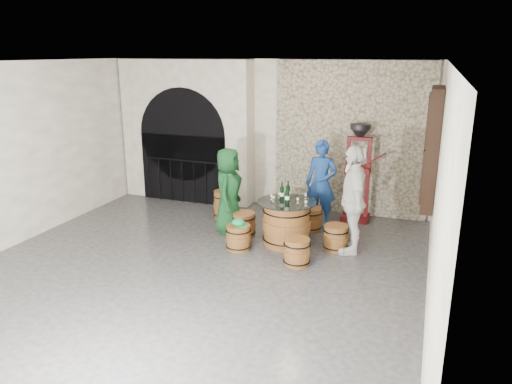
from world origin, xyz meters
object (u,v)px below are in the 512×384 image
(barrel_table, at_px, (286,223))
(barrel_stool_near_right, at_px, (297,252))
(person_green, at_px, (228,191))
(wine_bottle_center, at_px, (287,196))
(corking_press, at_px, (358,166))
(barrel_stool_right, at_px, (336,238))
(barrel_stool_near_left, at_px, (238,237))
(barrel_stool_left, at_px, (244,224))
(person_white, at_px, (353,200))
(wine_bottle_left, at_px, (282,193))
(side_barrel, at_px, (224,205))
(wine_bottle_right, at_px, (288,191))
(person_blue, at_px, (321,183))
(barrel_stool_far, at_px, (311,219))

(barrel_table, relative_size, barrel_stool_near_right, 2.34)
(person_green, relative_size, wine_bottle_center, 5.06)
(person_green, distance_m, corking_press, 2.68)
(barrel_stool_right, height_order, barrel_stool_near_left, same)
(barrel_stool_left, relative_size, person_white, 0.24)
(wine_bottle_left, height_order, side_barrel, wine_bottle_left)
(wine_bottle_right, relative_size, side_barrel, 0.55)
(person_white, xyz_separation_m, wine_bottle_center, (-1.10, -0.16, 0.00))
(barrel_stool_right, xyz_separation_m, corking_press, (0.08, 1.68, 0.93))
(person_green, bearing_deg, wine_bottle_left, -104.52)
(barrel_stool_right, relative_size, person_blue, 0.26)
(barrel_table, height_order, barrel_stool_near_left, barrel_table)
(barrel_stool_near_right, xyz_separation_m, wine_bottle_center, (-0.38, 0.69, 0.71))
(barrel_stool_left, xyz_separation_m, person_green, (-0.33, 0.06, 0.60))
(wine_bottle_right, bearing_deg, barrel_stool_far, 67.87)
(barrel_stool_right, relative_size, side_barrel, 0.76)
(barrel_stool_right, relative_size, wine_bottle_center, 1.38)
(barrel_stool_near_left, relative_size, person_white, 0.24)
(person_blue, distance_m, person_white, 1.41)
(person_white, relative_size, wine_bottle_center, 5.75)
(barrel_stool_near_left, bearing_deg, barrel_stool_near_right, -13.11)
(side_barrel, bearing_deg, barrel_stool_left, -45.96)
(barrel_stool_far, xyz_separation_m, wine_bottle_center, (-0.20, -0.95, 0.71))
(barrel_stool_near_left, height_order, wine_bottle_left, wine_bottle_left)
(barrel_stool_left, relative_size, barrel_stool_far, 1.00)
(barrel_stool_left, xyz_separation_m, barrel_stool_far, (1.11, 0.71, 0.00))
(barrel_stool_left, height_order, barrel_stool_right, same)
(person_green, bearing_deg, barrel_stool_right, -101.84)
(barrel_stool_far, distance_m, barrel_stool_near_left, 1.68)
(barrel_stool_far, bearing_deg, side_barrel, 177.94)
(barrel_stool_near_left, distance_m, wine_bottle_left, 1.11)
(barrel_stool_right, relative_size, wine_bottle_right, 1.38)
(barrel_table, xyz_separation_m, barrel_stool_near_left, (-0.72, -0.52, -0.18))
(barrel_stool_near_right, bearing_deg, barrel_stool_right, 60.44)
(barrel_stool_right, xyz_separation_m, wine_bottle_left, (-1.00, 0.02, 0.71))
(barrel_stool_right, distance_m, wine_bottle_center, 1.12)
(wine_bottle_center, xyz_separation_m, wine_bottle_right, (-0.07, 0.28, 0.00))
(barrel_stool_near_left, xyz_separation_m, wine_bottle_center, (0.75, 0.42, 0.71))
(barrel_stool_left, bearing_deg, person_green, 170.55)
(person_green, distance_m, wine_bottle_center, 1.28)
(barrel_table, height_order, wine_bottle_left, wine_bottle_left)
(barrel_stool_right, relative_size, corking_press, 0.23)
(barrel_stool_near_right, bearing_deg, wine_bottle_left, 121.71)
(barrel_stool_far, xyz_separation_m, barrel_stool_near_right, (0.18, -1.64, 0.00))
(barrel_stool_right, height_order, person_white, person_white)
(barrel_stool_left, bearing_deg, barrel_table, -9.45)
(barrel_stool_near_right, xyz_separation_m, person_white, (0.72, 0.85, 0.71))
(wine_bottle_right, bearing_deg, barrel_stool_left, -177.34)
(person_white, bearing_deg, barrel_stool_near_right, -58.25)
(wine_bottle_right, relative_size, corking_press, 0.16)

